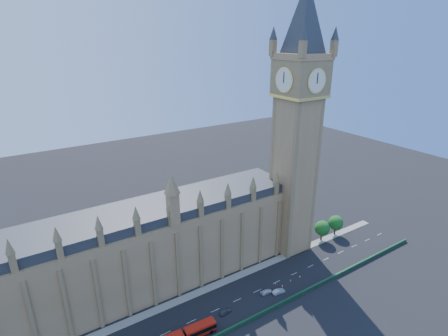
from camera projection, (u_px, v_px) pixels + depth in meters
ground at (226, 305)px, 106.56m from camera, size 400.00×400.00×0.00m
palace_westminster at (118, 257)px, 106.40m from camera, size 120.00×20.00×28.00m
elizabeth_tower at (298, 107)px, 117.60m from camera, size 20.59×20.59×105.00m
bridge_parapet at (243, 323)px, 99.26m from camera, size 160.00×0.60×1.20m
kerb_north at (210, 287)px, 114.02m from camera, size 160.00×3.00×0.16m
tree_east_near at (322, 228)px, 138.90m from camera, size 6.00×6.00×8.50m
tree_east_far at (336, 222)px, 142.94m from camera, size 6.00×6.00×8.50m
car_grey at (225, 311)px, 103.29m from camera, size 3.86×1.77×1.28m
car_silver at (279, 291)px, 111.35m from camera, size 4.39×1.92×1.40m
car_white at (266, 292)px, 111.35m from camera, size 4.16×1.89×1.18m
cone_a at (275, 284)px, 115.33m from camera, size 0.43×0.43×0.63m
cone_b at (300, 277)px, 118.71m from camera, size 0.52×0.52×0.67m
cone_c at (282, 286)px, 114.18m from camera, size 0.63×0.63×0.77m
cone_d at (291, 281)px, 116.86m from camera, size 0.50×0.50×0.68m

